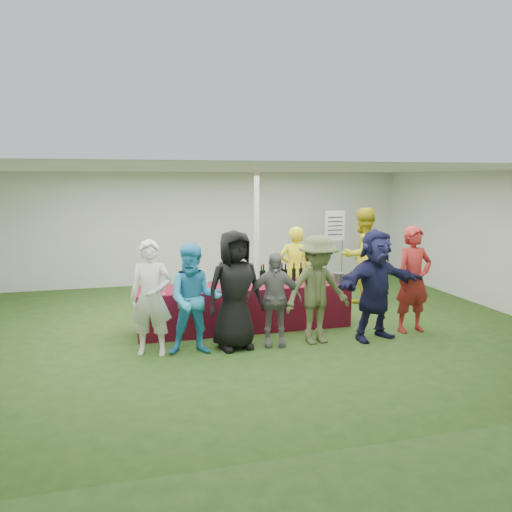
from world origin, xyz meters
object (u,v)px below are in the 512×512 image
object	(u,v)px
serving_table	(245,307)
staff_back	(362,255)
customer_1	(195,299)
customer_6	(413,280)
customer_0	(151,298)
dump_bucket	(339,278)
customer_2	(235,290)
customer_3	(274,299)
staff_pourer	(295,270)
customer_4	(317,290)
customer_5	(375,285)
wine_list_sign	(335,231)

from	to	relation	value
serving_table	staff_back	bearing A→B (deg)	22.87
customer_1	customer_6	world-z (taller)	customer_6
customer_0	staff_back	bearing A→B (deg)	39.93
serving_table	dump_bucket	bearing A→B (deg)	-7.70
dump_bucket	customer_2	size ratio (longest dim) A/B	0.12
customer_3	staff_pourer	bearing A→B (deg)	73.09
customer_3	customer_4	world-z (taller)	customer_4
staff_back	customer_5	world-z (taller)	staff_back
dump_bucket	customer_3	size ratio (longest dim) A/B	0.15
wine_list_sign	customer_0	distance (m)	5.71
customer_3	customer_2	bearing A→B (deg)	-171.34
customer_1	customer_5	size ratio (longest dim) A/B	0.92
customer_0	customer_5	bearing A→B (deg)	11.51
customer_2	customer_6	world-z (taller)	customer_2
serving_table	wine_list_sign	bearing A→B (deg)	43.52
customer_1	customer_4	xyz separation A→B (m)	(1.91, 0.00, 0.03)
customer_0	staff_pourer	bearing A→B (deg)	45.45
staff_pourer	customer_1	size ratio (longest dim) A/B	1.02
customer_2	customer_6	bearing A→B (deg)	-9.13
staff_pourer	customer_3	xyz separation A→B (m)	(-0.94, -1.72, -0.10)
staff_pourer	customer_3	distance (m)	1.96
staff_back	customer_3	distance (m)	3.33
staff_pourer	customer_0	distance (m)	3.22
dump_bucket	customer_2	world-z (taller)	customer_2
wine_list_sign	customer_5	size ratio (longest dim) A/B	1.01
staff_back	serving_table	bearing A→B (deg)	10.84
customer_5	staff_back	bearing A→B (deg)	54.91
wine_list_sign	customer_4	bearing A→B (deg)	-117.38
customer_0	customer_3	size ratio (longest dim) A/B	1.16
wine_list_sign	customer_6	size ratio (longest dim) A/B	1.01
dump_bucket	customer_1	size ratio (longest dim) A/B	0.13
customer_6	customer_0	bearing A→B (deg)	176.31
wine_list_sign	customer_3	distance (m)	4.52
customer_0	customer_2	size ratio (longest dim) A/B	0.94
serving_table	staff_pourer	xyz separation A→B (m)	(1.17, 0.77, 0.46)
staff_pourer	customer_2	distance (m)	2.29
customer_0	customer_5	world-z (taller)	customer_5
customer_0	customer_3	xyz separation A→B (m)	(1.83, -0.08, -0.12)
customer_6	customer_3	bearing A→B (deg)	178.09
serving_table	customer_3	size ratio (longest dim) A/B	2.48
wine_list_sign	customer_3	size ratio (longest dim) A/B	1.24
serving_table	customer_0	size ratio (longest dim) A/B	2.13
dump_bucket	customer_6	distance (m)	1.24
serving_table	customer_2	xyz separation A→B (m)	(-0.38, -0.92, 0.52)
serving_table	customer_1	bearing A→B (deg)	-134.26
customer_6	serving_table	bearing A→B (deg)	158.16
wine_list_sign	customer_5	distance (m)	3.91
staff_pourer	staff_back	bearing A→B (deg)	-149.16
customer_2	customer_3	xyz separation A→B (m)	(0.61, -0.03, -0.17)
staff_pourer	customer_3	bearing A→B (deg)	77.92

